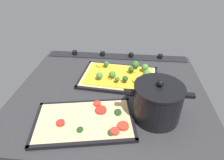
# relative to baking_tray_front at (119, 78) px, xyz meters

# --- Properties ---
(ground_plane) EXTENTS (0.83, 0.73, 0.03)m
(ground_plane) POSITION_rel_baking_tray_front_xyz_m (0.03, 0.10, -0.02)
(ground_plane) COLOR #28282B
(stove_control_panel) EXTENTS (0.80, 0.07, 0.03)m
(stove_control_panel) POSITION_rel_baking_tray_front_xyz_m (0.03, -0.23, 0.00)
(stove_control_panel) COLOR black
(stove_control_panel) RESTS_ON ground_plane
(baking_tray_front) EXTENTS (0.38, 0.27, 0.01)m
(baking_tray_front) POSITION_rel_baking_tray_front_xyz_m (0.00, 0.00, 0.00)
(baking_tray_front) COLOR black
(baking_tray_front) RESTS_ON ground_plane
(broccoli_pizza) EXTENTS (0.36, 0.25, 0.06)m
(broccoli_pizza) POSITION_rel_baking_tray_front_xyz_m (-0.01, -0.00, 0.02)
(broccoli_pizza) COLOR tan
(broccoli_pizza) RESTS_ON baking_tray_front
(baking_tray_back) EXTENTS (0.39, 0.27, 0.01)m
(baking_tray_back) POSITION_rel_baking_tray_front_xyz_m (0.10, 0.30, 0.00)
(baking_tray_back) COLOR black
(baking_tray_back) RESTS_ON ground_plane
(veggie_pizza_back) EXTENTS (0.36, 0.25, 0.02)m
(veggie_pizza_back) POSITION_rel_baking_tray_front_xyz_m (0.10, 0.30, 0.01)
(veggie_pizza_back) COLOR tan
(veggie_pizza_back) RESTS_ON baking_tray_back
(cooking_pot) EXTENTS (0.24, 0.17, 0.16)m
(cooking_pot) POSITION_rel_baking_tray_front_xyz_m (-0.15, 0.24, 0.06)
(cooking_pot) COLOR black
(cooking_pot) RESTS_ON ground_plane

